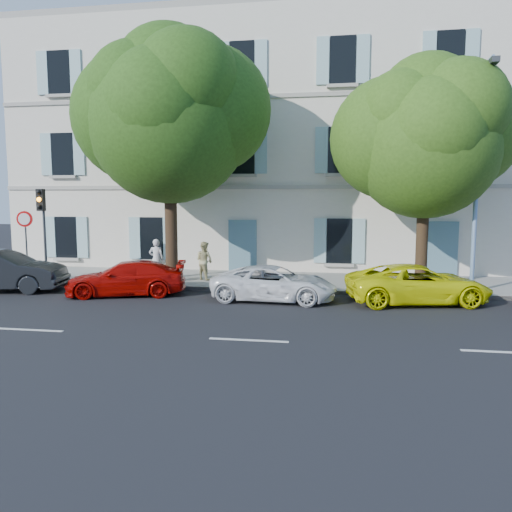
% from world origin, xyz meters
% --- Properties ---
extents(ground, '(90.00, 90.00, 0.00)m').
position_xyz_m(ground, '(0.00, 0.00, 0.00)').
color(ground, black).
extents(sidewalk, '(36.00, 4.50, 0.15)m').
position_xyz_m(sidewalk, '(0.00, 4.45, 0.07)').
color(sidewalk, '#A09E96').
rests_on(sidewalk, ground).
extents(kerb, '(36.00, 0.16, 0.16)m').
position_xyz_m(kerb, '(0.00, 2.28, 0.08)').
color(kerb, '#9E998E').
rests_on(kerb, ground).
extents(building, '(28.00, 7.00, 12.00)m').
position_xyz_m(building, '(0.00, 10.20, 6.00)').
color(building, beige).
rests_on(building, ground).
extents(car_dark_sedan, '(4.89, 2.46, 1.54)m').
position_xyz_m(car_dark_sedan, '(-10.38, 0.91, 0.77)').
color(car_dark_sedan, black).
rests_on(car_dark_sedan, ground).
extents(car_red_coupe, '(4.56, 2.78, 1.24)m').
position_xyz_m(car_red_coupe, '(-5.40, 0.98, 0.62)').
color(car_red_coupe, '#A50904').
rests_on(car_red_coupe, ground).
extents(car_white_coupe, '(4.37, 2.16, 1.19)m').
position_xyz_m(car_white_coupe, '(0.01, 0.92, 0.60)').
color(car_white_coupe, white).
rests_on(car_white_coupe, ground).
extents(car_yellow_supercar, '(5.05, 3.07, 1.31)m').
position_xyz_m(car_yellow_supercar, '(4.81, 1.24, 0.65)').
color(car_yellow_supercar, '#E5E709').
rests_on(car_yellow_supercar, ground).
extents(tree_left, '(6.25, 6.25, 9.69)m').
position_xyz_m(tree_left, '(-4.45, 3.24, 6.39)').
color(tree_left, '#3A2819').
rests_on(tree_left, sidewalk).
extents(tree_right, '(5.31, 5.31, 8.18)m').
position_xyz_m(tree_right, '(5.20, 3.23, 5.40)').
color(tree_right, '#3A2819').
rests_on(tree_right, sidewalk).
extents(traffic_light, '(0.29, 0.42, 3.71)m').
position_xyz_m(traffic_light, '(-9.57, 2.49, 2.84)').
color(traffic_light, '#383A3D').
rests_on(traffic_light, sidewalk).
extents(road_sign, '(0.65, 0.17, 2.83)m').
position_xyz_m(road_sign, '(-10.58, 2.83, 2.19)').
color(road_sign, '#383A3D').
rests_on(road_sign, sidewalk).
extents(street_lamp, '(0.27, 1.67, 7.86)m').
position_xyz_m(street_lamp, '(6.90, 2.64, 4.60)').
color(street_lamp, '#7293BF').
rests_on(street_lamp, sidewalk).
extents(pedestrian_a, '(0.67, 0.49, 1.68)m').
position_xyz_m(pedestrian_a, '(-5.26, 3.67, 0.99)').
color(pedestrian_a, silver).
rests_on(pedestrian_a, sidewalk).
extents(pedestrian_b, '(0.96, 0.90, 1.58)m').
position_xyz_m(pedestrian_b, '(-3.28, 3.88, 0.94)').
color(pedestrian_b, tan).
rests_on(pedestrian_b, sidewalk).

